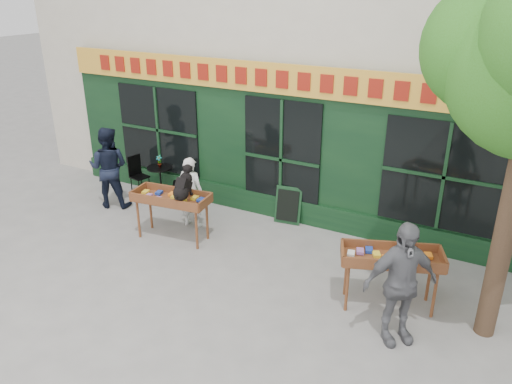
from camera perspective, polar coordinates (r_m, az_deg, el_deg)
ground at (r=9.10m, az=-3.66°, el=-8.58°), size 80.00×80.00×0.00m
book_cart_center at (r=9.84m, az=-9.66°, el=-0.95°), size 1.56×0.79×0.99m
dog at (r=9.42m, az=-8.35°, el=1.13°), size 0.41×0.64×0.60m
woman at (r=10.33m, az=-7.45°, el=-0.02°), size 0.59×0.42×1.51m
book_cart_right at (r=7.96m, az=15.22°, el=-7.52°), size 1.62×1.12×0.99m
man_right at (r=7.23m, az=16.14°, el=-10.03°), size 1.12×1.05×1.85m
bistro_table at (r=11.91m, az=-10.88°, el=1.82°), size 0.60×0.60×0.76m
bistro_chair_left at (r=12.24m, az=-13.45°, el=2.26°), size 0.43×0.43×0.95m
bistro_chair_right at (r=11.61m, az=-8.17°, el=1.53°), size 0.50×0.50×0.95m
potted_plant at (r=11.79m, az=-11.01°, el=3.47°), size 0.16×0.11×0.29m
man_left at (r=11.61m, az=-16.48°, el=2.71°), size 1.10×0.99×1.85m
chalkboard at (r=10.52m, az=3.67°, el=-1.54°), size 0.58×0.26×0.79m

